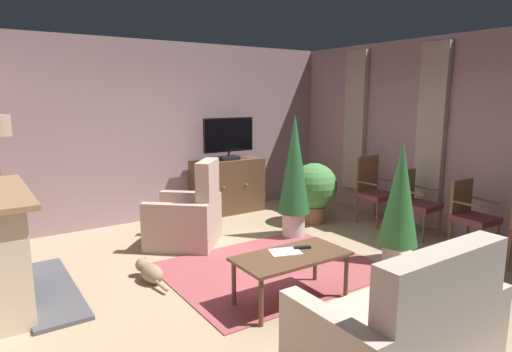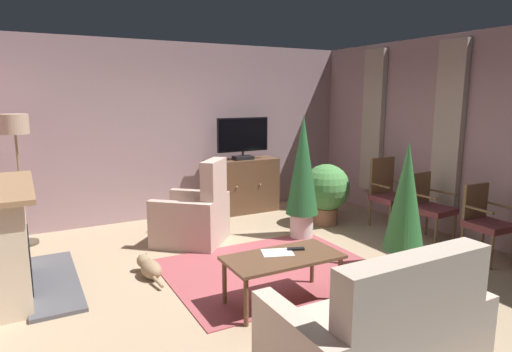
{
  "view_description": "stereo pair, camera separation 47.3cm",
  "coord_description": "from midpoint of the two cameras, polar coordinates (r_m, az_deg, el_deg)",
  "views": [
    {
      "loc": [
        -2.84,
        -3.84,
        1.99
      ],
      "look_at": [
        -0.13,
        0.18,
        1.09
      ],
      "focal_mm": 30.55,
      "sensor_mm": 36.0,
      "label": 1
    },
    {
      "loc": [
        -2.43,
        -4.08,
        1.99
      ],
      "look_at": [
        -0.13,
        0.18,
        1.09
      ],
      "focal_mm": 30.55,
      "sensor_mm": 36.0,
      "label": 2
    }
  ],
  "objects": [
    {
      "name": "tv_remote",
      "position": [
        4.42,
        8.34,
        -9.48
      ],
      "size": [
        0.18,
        0.11,
        0.02
      ],
      "primitive_type": "cube",
      "rotation": [
        0.0,
        0.0,
        5.92
      ],
      "color": "black",
      "rests_on": "coffee_table"
    },
    {
      "name": "side_chair_far_end",
      "position": [
        7.02,
        18.77,
        -1.98
      ],
      "size": [
        0.5,
        0.47,
        1.05
      ],
      "color": "brown",
      "rests_on": "ground_plane"
    },
    {
      "name": "side_chair_beside_plant",
      "position": [
        6.09,
        29.8,
        -5.04
      ],
      "size": [
        0.46,
        0.48,
        0.92
      ],
      "color": "brown",
      "rests_on": "ground_plane"
    },
    {
      "name": "rug_central",
      "position": [
        5.17,
        4.68,
        -12.11
      ],
      "size": [
        2.35,
        1.88,
        0.01
      ],
      "primitive_type": "cube",
      "color": "#9E474C",
      "rests_on": "ground_plane"
    },
    {
      "name": "potted_plant_on_hearth_side",
      "position": [
        6.87,
        11.13,
        -1.82
      ],
      "size": [
        0.73,
        0.73,
        0.95
      ],
      "color": "#99664C",
      "rests_on": "ground_plane"
    },
    {
      "name": "fireplace",
      "position": [
        5.01,
        -27.29,
        -7.69
      ],
      "size": [
        0.86,
        1.7,
        1.12
      ],
      "color": "#4C4C51",
      "rests_on": "ground_plane"
    },
    {
      "name": "wall_right_with_window",
      "position": [
        6.88,
        26.38,
        4.63
      ],
      "size": [
        0.1,
        6.18,
        2.83
      ],
      "primitive_type": "cube",
      "color": "#A6858B",
      "rests_on": "ground_plane"
    },
    {
      "name": "potted_plant_leafy_by_curtain",
      "position": [
        6.1,
        8.34,
        0.55
      ],
      "size": [
        0.45,
        0.45,
        1.74
      ],
      "color": "beige",
      "rests_on": "ground_plane"
    },
    {
      "name": "armchair_near_window",
      "position": [
        5.97,
        -5.82,
        -5.46
      ],
      "size": [
        1.2,
        1.2,
        1.16
      ],
      "color": "#BC9E8E",
      "rests_on": "ground_plane"
    },
    {
      "name": "side_chair_tucked_against_wall",
      "position": [
        6.54,
        23.61,
        -3.51
      ],
      "size": [
        0.52,
        0.54,
        0.93
      ],
      "color": "brown",
      "rests_on": "ground_plane"
    },
    {
      "name": "wall_back",
      "position": [
        7.31,
        -7.18,
        5.93
      ],
      "size": [
        6.43,
        0.1,
        2.83
      ],
      "primitive_type": "cube",
      "color": "gray",
      "rests_on": "ground_plane"
    },
    {
      "name": "curtain_panel_far",
      "position": [
        7.77,
        16.8,
        6.88
      ],
      "size": [
        0.1,
        0.44,
        2.38
      ],
      "primitive_type": "cube",
      "color": "#B2A393"
    },
    {
      "name": "television",
      "position": [
        7.31,
        0.14,
        5.07
      ],
      "size": [
        0.92,
        0.2,
        0.71
      ],
      "color": "black",
      "rests_on": "tv_cabinet"
    },
    {
      "name": "cat",
      "position": [
        5.02,
        -11.12,
        -11.75
      ],
      "size": [
        0.24,
        0.68,
        0.22
      ],
      "color": "#937A5B",
      "rests_on": "ground_plane"
    },
    {
      "name": "curtain_panel_near",
      "position": [
        6.79,
        25.79,
        5.82
      ],
      "size": [
        0.1,
        0.44,
        2.38
      ],
      "primitive_type": "cube",
      "color": "#B2A393"
    },
    {
      "name": "coffee_table",
      "position": [
        4.27,
        6.76,
        -11.05
      ],
      "size": [
        1.13,
        0.58,
        0.48
      ],
      "color": "brown",
      "rests_on": "ground_plane"
    },
    {
      "name": "sofa_floral",
      "position": [
        3.39,
        19.92,
        -19.42
      ],
      "size": [
        1.46,
        0.88,
        1.03
      ],
      "color": "#C6B29E",
      "rests_on": "ground_plane"
    },
    {
      "name": "ground_plane",
      "position": [
        5.16,
        4.98,
        -12.45
      ],
      "size": [
        6.43,
        6.18,
        0.04
      ],
      "primitive_type": "cube",
      "color": "tan"
    },
    {
      "name": "potted_plant_tall_palm_by_window",
      "position": [
        5.37,
        21.42,
        -3.18
      ],
      "size": [
        0.47,
        0.47,
        1.48
      ],
      "color": "beige",
      "rests_on": "ground_plane"
    },
    {
      "name": "floor_lamp",
      "position": [
        6.35,
        -27.11,
        4.14
      ],
      "size": [
        0.35,
        0.35,
        1.76
      ],
      "color": "#4C4233",
      "rests_on": "ground_plane"
    },
    {
      "name": "tv_cabinet",
      "position": [
        7.49,
        -0.06,
        -1.45
      ],
      "size": [
        1.23,
        0.52,
        0.92
      ],
      "color": "#402A1C",
      "rests_on": "ground_plane"
    },
    {
      "name": "folded_newspaper",
      "position": [
        4.32,
        6.0,
        -10.0
      ],
      "size": [
        0.36,
        0.31,
        0.01
      ],
      "primitive_type": "cube",
      "rotation": [
        0.0,
        0.0,
        -0.34
      ],
      "color": "silver",
      "rests_on": "coffee_table"
    }
  ]
}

